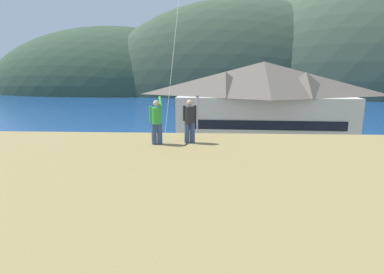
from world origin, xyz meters
The scene contains 21 objects.
ground_plane centered at (0.00, 0.00, 0.00)m, with size 600.00×600.00×0.00m, color #66604C.
parking_lot_pad centered at (0.00, 5.00, 0.05)m, with size 40.00×20.00×0.10m, color gray.
bay_water centered at (0.00, 60.00, 0.01)m, with size 360.00×84.00×0.03m, color navy.
far_hill_west_ridge centered at (-41.14, 118.17, 0.00)m, with size 107.68×53.86×55.50m, color #334733.
far_hill_east_peak centered at (14.18, 109.89, 0.00)m, with size 116.24×46.95×73.76m, color #3D4C38.
far_hill_center_saddle centered at (66.42, 112.40, 0.00)m, with size 123.59×64.23×88.17m, color #42513D.
far_hill_far_shoulder centered at (68.77, 116.70, 0.00)m, with size 119.14×73.83×60.87m, color #334733.
harbor_lodge centered at (7.88, 21.16, 5.91)m, with size 22.94×11.05×11.09m.
storage_shed_near_lot centered at (-12.58, 5.31, 2.70)m, with size 6.66×6.32×5.19m.
wharf_dock centered at (1.90, 32.88, 0.35)m, with size 3.20×11.99×0.70m.
moored_boat_wharfside centered at (-1.51, 36.03, 0.72)m, with size 2.77×6.89×2.16m.
moored_boat_outer_mooring centered at (5.62, 35.81, 0.72)m, with size 3.23×8.56×2.16m.
moored_boat_inner_slip centered at (-1.32, 30.53, 0.72)m, with size 2.38×5.84×2.16m.
parked_car_mid_row_far centered at (4.87, 6.64, 1.06)m, with size 4.29×2.22×1.82m.
parked_car_mid_row_near centered at (7.75, 1.67, 1.06)m, with size 4.25×2.14×1.82m.
parked_car_back_row_left centered at (-3.20, 1.66, 1.06)m, with size 4.35×2.36×1.82m.
parked_car_front_row_red centered at (2.25, 0.98, 1.06)m, with size 4.21×2.07×1.82m.
parked_car_mid_row_center centered at (10.33, 6.06, 1.06)m, with size 4.24×2.12×1.82m.
parking_light_pole centered at (-0.17, 10.55, 4.46)m, with size 0.24×0.78×7.64m.
person_kite_flyer centered at (-1.26, -7.25, 8.28)m, with size 0.52×0.70×1.86m.
person_companion centered at (0.03, -6.97, 8.26)m, with size 0.54×0.40×1.74m.
Camera 1 is at (0.68, -19.18, 10.27)m, focal length 29.16 mm.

